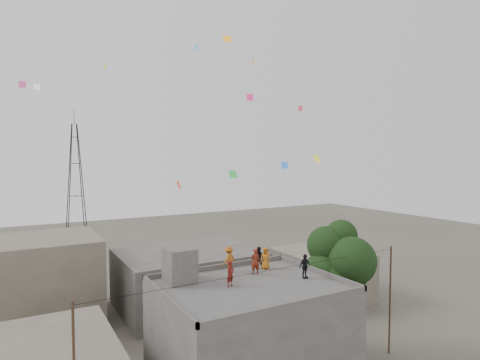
% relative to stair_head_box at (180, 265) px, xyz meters
% --- Properties ---
extents(main_building, '(10.00, 8.00, 6.10)m').
position_rel_stair_head_box_xyz_m(main_building, '(3.20, -2.60, -4.05)').
color(main_building, '#4C4947').
rests_on(main_building, ground).
extents(parapet, '(10.00, 8.00, 0.30)m').
position_rel_stair_head_box_xyz_m(parapet, '(3.20, -2.60, -0.85)').
color(parapet, '#4C4947').
rests_on(parapet, main_building).
extents(stair_head_box, '(1.60, 1.80, 2.00)m').
position_rel_stair_head_box_xyz_m(stair_head_box, '(0.00, 0.00, 0.00)').
color(stair_head_box, '#4C4947').
rests_on(stair_head_box, main_building).
extents(neighbor_north, '(12.00, 9.00, 5.00)m').
position_rel_stair_head_box_xyz_m(neighbor_north, '(5.20, 11.40, -4.60)').
color(neighbor_north, '#4C4947').
rests_on(neighbor_north, ground).
extents(neighbor_northwest, '(9.00, 8.00, 7.00)m').
position_rel_stair_head_box_xyz_m(neighbor_northwest, '(-6.80, 13.40, -3.60)').
color(neighbor_northwest, '#655B4F').
rests_on(neighbor_northwest, ground).
extents(neighbor_east, '(7.00, 8.00, 4.40)m').
position_rel_stair_head_box_xyz_m(neighbor_east, '(17.20, 7.40, -4.90)').
color(neighbor_east, '#655B4F').
rests_on(neighbor_east, ground).
extents(tree, '(4.90, 4.60, 9.10)m').
position_rel_stair_head_box_xyz_m(tree, '(10.57, -2.00, -1.00)').
color(tree, black).
rests_on(tree, ground).
extents(utility_line, '(20.12, 0.62, 7.40)m').
position_rel_stair_head_box_xyz_m(utility_line, '(3.70, -3.85, -3.27)').
color(utility_line, black).
rests_on(utility_line, ground).
extents(transmission_tower, '(2.97, 2.97, 20.01)m').
position_rel_stair_head_box_xyz_m(transmission_tower, '(-0.80, 37.40, 1.97)').
color(transmission_tower, black).
rests_on(transmission_tower, ground).
extents(person_red_adult, '(0.66, 0.50, 1.61)m').
position_rel_stair_head_box_xyz_m(person_red_adult, '(4.61, -0.89, -0.19)').
color(person_red_adult, maroon).
rests_on(person_red_adult, main_building).
extents(person_orange_child, '(0.82, 0.72, 1.41)m').
position_rel_stair_head_box_xyz_m(person_orange_child, '(5.83, -0.22, -0.30)').
color(person_orange_child, orange).
rests_on(person_orange_child, main_building).
extents(person_dark_child, '(0.86, 0.80, 1.40)m').
position_rel_stair_head_box_xyz_m(person_dark_child, '(5.59, 0.27, -0.30)').
color(person_dark_child, black).
rests_on(person_dark_child, main_building).
extents(person_dark_adult, '(0.89, 0.46, 1.46)m').
position_rel_stair_head_box_xyz_m(person_dark_adult, '(6.78, -3.05, -0.27)').
color(person_dark_adult, black).
rests_on(person_dark_adult, main_building).
extents(person_orange_adult, '(1.20, 0.96, 1.63)m').
position_rel_stair_head_box_xyz_m(person_orange_adult, '(3.45, 0.38, -0.19)').
color(person_orange_adult, '#AF5914').
rests_on(person_orange_adult, main_building).
extents(person_red_child, '(0.63, 0.54, 1.46)m').
position_rel_stair_head_box_xyz_m(person_red_child, '(2.17, -2.19, -0.27)').
color(person_red_child, maroon).
rests_on(person_red_child, main_building).
extents(kites, '(21.81, 15.70, 11.66)m').
position_rel_stair_head_box_xyz_m(kites, '(4.48, 3.66, 9.30)').
color(kites, red).
rests_on(kites, ground).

